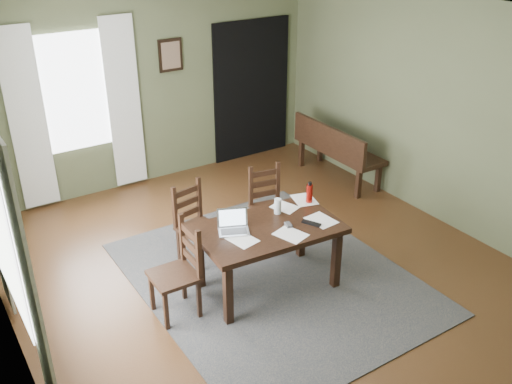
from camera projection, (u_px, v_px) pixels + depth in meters
ground at (271, 278)px, 6.09m from camera, size 5.00×6.00×0.01m
room_shell at (274, 117)px, 5.28m from camera, size 5.02×6.02×2.71m
rug at (271, 277)px, 6.09m from camera, size 2.60×3.20×0.01m
dining_table at (268, 234)px, 5.67m from camera, size 1.48×0.96×0.71m
chair_end at (179, 272)px, 5.37m from camera, size 0.43×0.43×0.96m
chair_back_left at (196, 225)px, 6.21m from camera, size 0.47×0.47×0.90m
chair_back_right at (269, 206)px, 6.60m from camera, size 0.46×0.46×0.91m
bench at (335, 147)px, 8.06m from camera, size 0.48×1.48×0.84m
laptop at (233, 225)px, 5.55m from camera, size 0.37×0.34×0.20m
computer_mouse at (288, 225)px, 5.63m from camera, size 0.07×0.10×0.03m
tv_remote at (311, 223)px, 5.67m from camera, size 0.14×0.20×0.02m
drinking_glass at (278, 206)px, 5.84m from camera, size 0.09×0.09×0.16m
water_bottle at (309, 193)px, 6.05m from camera, size 0.08×0.08×0.24m
paper_a at (242, 240)px, 5.41m from camera, size 0.27×0.32×0.00m
paper_b at (321, 220)px, 5.74m from camera, size 0.25×0.31×0.00m
paper_c at (285, 207)px, 5.99m from camera, size 0.28×0.32×0.00m
paper_d at (304, 200)px, 6.14m from camera, size 0.30×0.34×0.00m
paper_e at (291, 235)px, 5.49m from camera, size 0.30×0.35×0.00m
window_back at (74, 93)px, 7.18m from camera, size 1.00×0.01×1.50m
curtain_left_near at (30, 291)px, 3.90m from camera, size 0.03×0.48×2.30m
curtain_back_left at (28, 121)px, 6.97m from camera, size 0.44×0.03×2.30m
curtain_back_right at (124, 104)px, 7.57m from camera, size 0.44×0.03×2.30m
framed_picture at (171, 55)px, 7.70m from camera, size 0.34×0.03×0.44m
doorway_back at (252, 90)px, 8.64m from camera, size 1.30×0.03×2.10m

